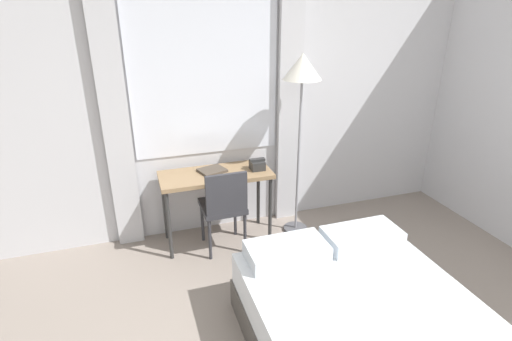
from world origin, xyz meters
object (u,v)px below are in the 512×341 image
at_px(standing_lamp, 302,80).
at_px(desk, 216,180).
at_px(telephone, 257,165).
at_px(desk_chair, 224,204).
at_px(book, 212,170).

bearing_deg(standing_lamp, desk, 174.53).
distance_m(standing_lamp, telephone, 0.90).
bearing_deg(standing_lamp, desk_chair, -171.07).
height_order(desk, desk_chair, desk_chair).
distance_m(desk_chair, telephone, 0.51).
relative_size(desk, standing_lamp, 0.58).
bearing_deg(book, standing_lamp, -8.31).
distance_m(telephone, book, 0.44).
xyz_separation_m(desk, desk_chair, (0.02, -0.20, -0.16)).
relative_size(desk, telephone, 6.98).
height_order(desk_chair, telephone, desk_chair).
relative_size(standing_lamp, telephone, 11.94).
relative_size(desk_chair, standing_lamp, 0.47).
xyz_separation_m(standing_lamp, book, (-0.84, 0.12, -0.84)).
height_order(telephone, book, telephone).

